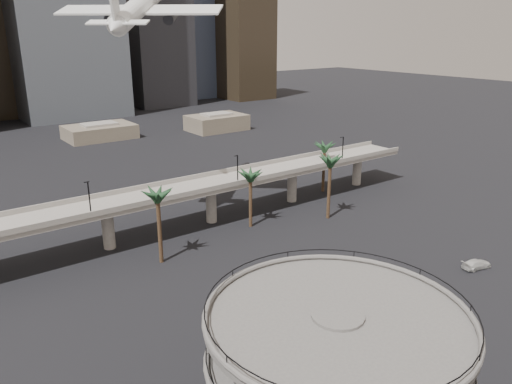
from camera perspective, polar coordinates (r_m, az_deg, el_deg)
parking_ramp at (r=46.11m, az=8.90°, el=-20.44°), size 22.20×22.20×17.35m
overpass at (r=97.51m, az=-10.70°, el=-0.75°), size 130.00×9.30×14.70m
palm_trees at (r=101.19m, az=2.05°, el=2.60°), size 54.40×18.40×14.00m
low_buildings at (r=180.56m, az=-21.11°, el=5.59°), size 135.00×27.50×6.80m
skyline at (r=251.69m, az=-25.43°, el=18.03°), size 269.00×86.00×123.11m
airborne_jet at (r=104.72m, az=-13.05°, el=19.97°), size 27.91×29.34×12.85m
car_a at (r=71.36m, az=5.95°, el=-13.74°), size 5.27×3.38×1.67m
car_b at (r=78.91m, az=9.01°, el=-10.67°), size 4.33×2.82×1.35m
car_c at (r=92.46m, az=23.90°, el=-7.54°), size 5.72×3.28×1.56m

